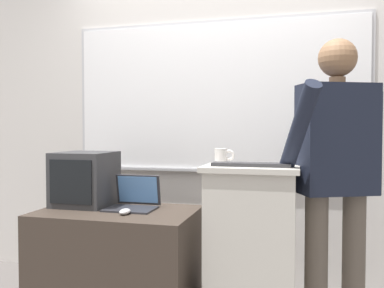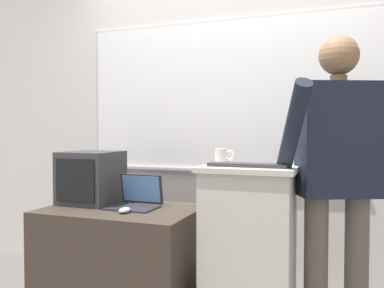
{
  "view_description": "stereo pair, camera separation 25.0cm",
  "coord_description": "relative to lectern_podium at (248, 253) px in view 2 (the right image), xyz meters",
  "views": [
    {
      "loc": [
        0.59,
        -1.94,
        1.21
      ],
      "look_at": [
        -0.04,
        0.48,
        1.12
      ],
      "focal_mm": 38.0,
      "sensor_mm": 36.0,
      "label": 1
    },
    {
      "loc": [
        0.83,
        -1.86,
        1.21
      ],
      "look_at": [
        -0.04,
        0.48,
        1.12
      ],
      "focal_mm": 38.0,
      "sensor_mm": 36.0,
      "label": 2
    }
  ],
  "objects": [
    {
      "name": "back_wall",
      "position": [
        -0.33,
        0.84,
        0.84
      ],
      "size": [
        6.4,
        0.17,
        2.68
      ],
      "color": "silver",
      "rests_on": "ground_plane"
    },
    {
      "name": "wireless_keyboard",
      "position": [
        0.0,
        -0.05,
        0.51
      ],
      "size": [
        0.44,
        0.11,
        0.02
      ],
      "color": "#2D2D30",
      "rests_on": "lectern_podium"
    },
    {
      "name": "computer_mouse_by_laptop",
      "position": [
        -0.74,
        -0.12,
        0.22
      ],
      "size": [
        0.06,
        0.1,
        0.03
      ],
      "color": "#BCBCC1",
      "rests_on": "side_desk"
    },
    {
      "name": "laptop",
      "position": [
        -0.76,
        0.09,
        0.26
      ],
      "size": [
        0.31,
        0.27,
        0.21
      ],
      "color": "#28282D",
      "rests_on": "side_desk"
    },
    {
      "name": "person_presenter",
      "position": [
        0.47,
        0.11,
        0.5
      ],
      "size": [
        0.6,
        0.68,
        1.72
      ],
      "rotation": [
        0.0,
        0.0,
        0.4
      ],
      "color": "brown",
      "rests_on": "ground_plane"
    },
    {
      "name": "crt_monitor",
      "position": [
        -1.12,
        0.09,
        0.38
      ],
      "size": [
        0.35,
        0.37,
        0.36
      ],
      "color": "#333335",
      "rests_on": "side_desk"
    },
    {
      "name": "coffee_mug",
      "position": [
        -0.2,
        0.13,
        0.54
      ],
      "size": [
        0.13,
        0.07,
        0.09
      ],
      "color": "silver",
      "rests_on": "lectern_podium"
    },
    {
      "name": "side_desk",
      "position": [
        -0.83,
        -0.01,
        -0.15
      ],
      "size": [
        0.98,
        0.61,
        0.7
      ],
      "color": "#382D26",
      "rests_on": "ground_plane"
    },
    {
      "name": "lectern_podium",
      "position": [
        0.0,
        0.0,
        0.0
      ],
      "size": [
        0.54,
        0.4,
        1.0
      ],
      "color": "#BCB7AD",
      "rests_on": "ground_plane"
    }
  ]
}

